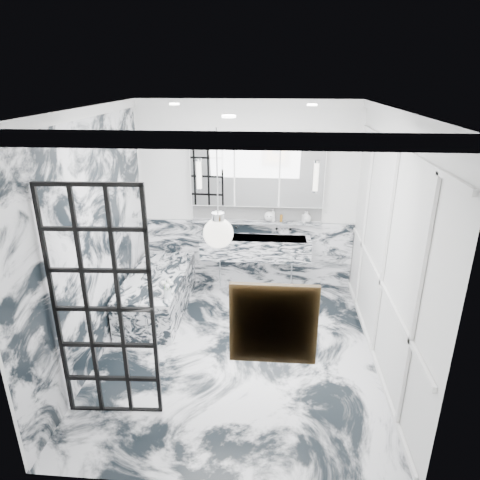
# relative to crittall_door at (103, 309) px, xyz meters

# --- Properties ---
(floor) EXTENTS (3.60, 3.60, 0.00)m
(floor) POSITION_rel_crittall_door_xyz_m (1.10, 1.03, -1.14)
(floor) COLOR white
(floor) RESTS_ON ground
(ceiling) EXTENTS (3.60, 3.60, 0.00)m
(ceiling) POSITION_rel_crittall_door_xyz_m (1.10, 1.03, 1.66)
(ceiling) COLOR white
(ceiling) RESTS_ON wall_back
(wall_back) EXTENTS (3.60, 0.00, 3.60)m
(wall_back) POSITION_rel_crittall_door_xyz_m (1.10, 2.83, 0.26)
(wall_back) COLOR white
(wall_back) RESTS_ON floor
(wall_front) EXTENTS (3.60, 0.00, 3.60)m
(wall_front) POSITION_rel_crittall_door_xyz_m (1.10, -0.77, 0.26)
(wall_front) COLOR white
(wall_front) RESTS_ON floor
(wall_left) EXTENTS (0.00, 3.60, 3.60)m
(wall_left) POSITION_rel_crittall_door_xyz_m (-0.50, 1.03, 0.26)
(wall_left) COLOR white
(wall_left) RESTS_ON floor
(wall_right) EXTENTS (0.00, 3.60, 3.60)m
(wall_right) POSITION_rel_crittall_door_xyz_m (2.70, 1.03, 0.26)
(wall_right) COLOR white
(wall_right) RESTS_ON floor
(marble_clad_back) EXTENTS (3.18, 0.05, 1.05)m
(marble_clad_back) POSITION_rel_crittall_door_xyz_m (1.10, 2.80, -0.62)
(marble_clad_back) COLOR white
(marble_clad_back) RESTS_ON floor
(marble_clad_left) EXTENTS (0.02, 3.56, 2.68)m
(marble_clad_left) POSITION_rel_crittall_door_xyz_m (-0.48, 1.03, 0.20)
(marble_clad_left) COLOR white
(marble_clad_left) RESTS_ON floor
(panel_molding) EXTENTS (0.03, 3.40, 2.30)m
(panel_molding) POSITION_rel_crittall_door_xyz_m (2.68, 1.03, 0.16)
(panel_molding) COLOR white
(panel_molding) RESTS_ON floor
(soap_bottle_a) EXTENTS (0.09, 0.09, 0.19)m
(soap_bottle_a) POSITION_rel_crittall_door_xyz_m (1.49, 2.74, 0.04)
(soap_bottle_a) COLOR #8C5919
(soap_bottle_a) RESTS_ON ledge
(soap_bottle_b) EXTENTS (0.10, 0.10, 0.16)m
(soap_bottle_b) POSITION_rel_crittall_door_xyz_m (1.96, 2.74, 0.03)
(soap_bottle_b) COLOR #4C4C51
(soap_bottle_b) RESTS_ON ledge
(soap_bottle_c) EXTENTS (0.15, 0.15, 0.16)m
(soap_bottle_c) POSITION_rel_crittall_door_xyz_m (1.98, 2.74, 0.03)
(soap_bottle_c) COLOR silver
(soap_bottle_c) RESTS_ON ledge
(face_pot) EXTENTS (0.15, 0.15, 0.15)m
(face_pot) POSITION_rel_crittall_door_xyz_m (1.44, 2.74, 0.02)
(face_pot) COLOR white
(face_pot) RESTS_ON ledge
(amber_bottle) EXTENTS (0.04, 0.04, 0.10)m
(amber_bottle) POSITION_rel_crittall_door_xyz_m (1.61, 2.74, -0.00)
(amber_bottle) COLOR #8C5919
(amber_bottle) RESTS_ON ledge
(flower_vase) EXTENTS (0.09, 0.09, 0.12)m
(flower_vase) POSITION_rel_crittall_door_xyz_m (0.24, 1.30, -0.53)
(flower_vase) COLOR silver
(flower_vase) RESTS_ON bathtub
(crittall_door) EXTENTS (0.88, 0.09, 2.29)m
(crittall_door) POSITION_rel_crittall_door_xyz_m (0.00, 0.00, 0.00)
(crittall_door) COLOR black
(crittall_door) RESTS_ON floor
(artwork) EXTENTS (0.50, 0.05, 0.50)m
(artwork) POSITION_rel_crittall_door_xyz_m (1.51, -0.73, 0.39)
(artwork) COLOR #CC9014
(artwork) RESTS_ON wall_front
(pendant_light) EXTENTS (0.24, 0.24, 0.24)m
(pendant_light) POSITION_rel_crittall_door_xyz_m (1.06, -0.08, 0.79)
(pendant_light) COLOR white
(pendant_light) RESTS_ON ceiling
(trough_sink) EXTENTS (1.60, 0.45, 0.30)m
(trough_sink) POSITION_rel_crittall_door_xyz_m (1.25, 2.58, -0.41)
(trough_sink) COLOR silver
(trough_sink) RESTS_ON wall_back
(ledge) EXTENTS (1.90, 0.14, 0.04)m
(ledge) POSITION_rel_crittall_door_xyz_m (1.25, 2.75, -0.07)
(ledge) COLOR silver
(ledge) RESTS_ON wall_back
(subway_tile) EXTENTS (1.90, 0.03, 0.23)m
(subway_tile) POSITION_rel_crittall_door_xyz_m (1.25, 2.81, 0.06)
(subway_tile) COLOR white
(subway_tile) RESTS_ON wall_back
(mirror_cabinet) EXTENTS (1.90, 0.16, 1.00)m
(mirror_cabinet) POSITION_rel_crittall_door_xyz_m (1.25, 2.75, 0.68)
(mirror_cabinet) COLOR white
(mirror_cabinet) RESTS_ON wall_back
(sconce_left) EXTENTS (0.07, 0.07, 0.40)m
(sconce_left) POSITION_rel_crittall_door_xyz_m (0.43, 2.66, 0.64)
(sconce_left) COLOR white
(sconce_left) RESTS_ON mirror_cabinet
(sconce_right) EXTENTS (0.07, 0.07, 0.40)m
(sconce_right) POSITION_rel_crittall_door_xyz_m (2.07, 2.66, 0.64)
(sconce_right) COLOR white
(sconce_right) RESTS_ON mirror_cabinet
(bathtub) EXTENTS (0.75, 1.65, 0.55)m
(bathtub) POSITION_rel_crittall_door_xyz_m (-0.07, 1.92, -0.87)
(bathtub) COLOR silver
(bathtub) RESTS_ON floor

